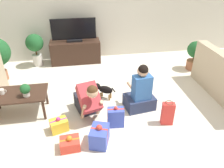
# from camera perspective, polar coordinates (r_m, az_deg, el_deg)

# --- Properties ---
(ground_plane) EXTENTS (16.00, 16.00, 0.00)m
(ground_plane) POSITION_cam_1_polar(r_m,az_deg,el_deg) (4.02, 0.01, -7.26)
(ground_plane) COLOR beige
(wall_back) EXTENTS (8.40, 0.06, 2.60)m
(wall_back) POSITION_cam_1_polar(r_m,az_deg,el_deg) (5.91, -4.46, 19.03)
(wall_back) COLOR beige
(wall_back) RESTS_ON ground_plane
(coffee_table) EXTENTS (0.99, 0.58, 0.43)m
(coffee_table) POSITION_cam_1_polar(r_m,az_deg,el_deg) (4.10, -23.47, -2.85)
(coffee_table) COLOR #382319
(coffee_table) RESTS_ON ground_plane
(tv_console) EXTENTS (1.27, 0.48, 0.58)m
(tv_console) POSITION_cam_1_polar(r_m,az_deg,el_deg) (5.88, -9.47, 8.33)
(tv_console) COLOR #382319
(tv_console) RESTS_ON ground_plane
(tv) EXTENTS (1.11, 0.20, 0.58)m
(tv) POSITION_cam_1_polar(r_m,az_deg,el_deg) (5.70, -9.94, 13.38)
(tv) COLOR black
(tv) RESTS_ON tv_console
(potted_plant_corner_right) EXTENTS (0.40, 0.40, 0.72)m
(potted_plant_corner_right) POSITION_cam_1_polar(r_m,az_deg,el_deg) (5.72, 20.84, 7.40)
(potted_plant_corner_right) COLOR #A36042
(potted_plant_corner_right) RESTS_ON ground_plane
(potted_plant_back_left) EXTENTS (0.43, 0.43, 0.83)m
(potted_plant_back_left) POSITION_cam_1_polar(r_m,az_deg,el_deg) (5.84, -19.47, 9.38)
(potted_plant_back_left) COLOR beige
(potted_plant_back_left) RESTS_ON ground_plane
(person_kneeling) EXTENTS (0.50, 0.81, 0.76)m
(person_kneeling) POSITION_cam_1_polar(r_m,az_deg,el_deg) (3.77, -6.41, -4.12)
(person_kneeling) COLOR #23232D
(person_kneeling) RESTS_ON ground_plane
(person_sitting) EXTENTS (0.57, 0.53, 0.90)m
(person_sitting) POSITION_cam_1_polar(r_m,az_deg,el_deg) (3.97, 7.43, -2.39)
(person_sitting) COLOR #283351
(person_sitting) RESTS_ON ground_plane
(dog) EXTENTS (0.41, 0.28, 0.30)m
(dog) POSITION_cam_1_polar(r_m,az_deg,el_deg) (4.29, -2.27, -1.36)
(dog) COLOR black
(dog) RESTS_ON ground_plane
(gift_box_a) EXTENTS (0.34, 0.39, 0.36)m
(gift_box_a) POSITION_cam_1_polar(r_m,az_deg,el_deg) (3.34, -3.29, -13.40)
(gift_box_a) COLOR #3D51BC
(gift_box_a) RESTS_ON ground_plane
(gift_box_b) EXTENTS (0.28, 0.19, 0.38)m
(gift_box_b) POSITION_cam_1_polar(r_m,az_deg,el_deg) (3.64, 0.93, -8.64)
(gift_box_b) COLOR #3D51BC
(gift_box_b) RESTS_ON ground_plane
(gift_box_c) EXTENTS (0.30, 0.26, 0.23)m
(gift_box_c) POSITION_cam_1_polar(r_m,az_deg,el_deg) (3.37, -10.92, -15.04)
(gift_box_c) COLOR red
(gift_box_c) RESTS_ON ground_plane
(gift_box_d) EXTENTS (0.32, 0.27, 0.26)m
(gift_box_d) POSITION_cam_1_polar(r_m,az_deg,el_deg) (3.68, -13.66, -10.37)
(gift_box_d) COLOR yellow
(gift_box_d) RESTS_ON ground_plane
(gift_bag_a) EXTENTS (0.22, 0.16, 0.43)m
(gift_bag_a) POSITION_cam_1_polar(r_m,az_deg,el_deg) (3.76, 14.34, -7.44)
(gift_bag_a) COLOR red
(gift_bag_a) RESTS_ON ground_plane
(mug) EXTENTS (0.12, 0.08, 0.09)m
(mug) POSITION_cam_1_polar(r_m,az_deg,el_deg) (4.15, -26.80, -1.78)
(mug) COLOR silver
(mug) RESTS_ON coffee_table
(tabletop_plant) EXTENTS (0.17, 0.17, 0.22)m
(tabletop_plant) POSITION_cam_1_polar(r_m,az_deg,el_deg) (3.89, -21.72, -1.37)
(tabletop_plant) COLOR beige
(tabletop_plant) RESTS_ON coffee_table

